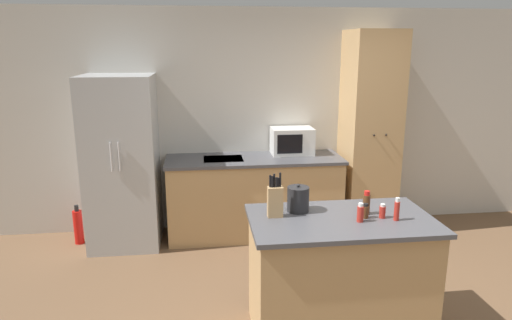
# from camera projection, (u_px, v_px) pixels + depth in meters

# --- Properties ---
(wall_back) EXTENTS (7.20, 0.06, 2.60)m
(wall_back) POSITION_uv_depth(u_px,v_px,m) (289.00, 120.00, 5.50)
(wall_back) COLOR beige
(wall_back) RESTS_ON ground_plane
(refrigerator) EXTENTS (0.75, 0.76, 1.88)m
(refrigerator) POSITION_uv_depth(u_px,v_px,m) (122.00, 162.00, 4.97)
(refrigerator) COLOR #B7BABC
(refrigerator) RESTS_ON ground_plane
(back_counter) EXTENTS (2.01, 0.68, 0.93)m
(back_counter) POSITION_uv_depth(u_px,v_px,m) (254.00, 196.00, 5.31)
(back_counter) COLOR tan
(back_counter) RESTS_ON ground_plane
(pantry_cabinet) EXTENTS (0.57, 0.64, 2.35)m
(pantry_cabinet) POSITION_uv_depth(u_px,v_px,m) (369.00, 134.00, 5.31)
(pantry_cabinet) COLOR tan
(pantry_cabinet) RESTS_ON ground_plane
(kitchen_island) EXTENTS (1.35, 0.78, 0.95)m
(kitchen_island) POSITION_uv_depth(u_px,v_px,m) (339.00, 277.00, 3.44)
(kitchen_island) COLOR tan
(kitchen_island) RESTS_ON ground_plane
(microwave) EXTENTS (0.48, 0.34, 0.31)m
(microwave) POSITION_uv_depth(u_px,v_px,m) (292.00, 141.00, 5.34)
(microwave) COLOR white
(microwave) RESTS_ON back_counter
(knife_block) EXTENTS (0.11, 0.07, 0.33)m
(knife_block) POSITION_uv_depth(u_px,v_px,m) (275.00, 200.00, 3.33)
(knife_block) COLOR tan
(knife_block) RESTS_ON kitchen_island
(spice_bottle_tall_dark) EXTENTS (0.04, 0.04, 0.17)m
(spice_bottle_tall_dark) POSITION_uv_depth(u_px,v_px,m) (397.00, 210.00, 3.27)
(spice_bottle_tall_dark) COLOR #B2281E
(spice_bottle_tall_dark) RESTS_ON kitchen_island
(spice_bottle_short_red) EXTENTS (0.05, 0.05, 0.14)m
(spice_bottle_short_red) POSITION_uv_depth(u_px,v_px,m) (360.00, 213.00, 3.25)
(spice_bottle_short_red) COLOR #B2281E
(spice_bottle_short_red) RESTS_ON kitchen_island
(spice_bottle_amber_oil) EXTENTS (0.05, 0.05, 0.11)m
(spice_bottle_amber_oil) POSITION_uv_depth(u_px,v_px,m) (382.00, 211.00, 3.33)
(spice_bottle_amber_oil) COLOR #B2281E
(spice_bottle_amber_oil) RESTS_ON kitchen_island
(spice_bottle_green_herb) EXTENTS (0.05, 0.05, 0.11)m
(spice_bottle_green_herb) POSITION_uv_depth(u_px,v_px,m) (365.00, 211.00, 3.32)
(spice_bottle_green_herb) COLOR #563319
(spice_bottle_green_herb) RESTS_ON kitchen_island
(spice_bottle_pale_salt) EXTENTS (0.05, 0.05, 0.18)m
(spice_bottle_pale_salt) POSITION_uv_depth(u_px,v_px,m) (366.00, 203.00, 3.40)
(spice_bottle_pale_salt) COLOR #563319
(spice_bottle_pale_salt) RESTS_ON kitchen_island
(kettle) EXTENTS (0.17, 0.17, 0.21)m
(kettle) POSITION_uv_depth(u_px,v_px,m) (298.00, 199.00, 3.45)
(kettle) COLOR #232326
(kettle) RESTS_ON kitchen_island
(fire_extinguisher) EXTENTS (0.10, 0.10, 0.45)m
(fire_extinguisher) POSITION_uv_depth(u_px,v_px,m) (78.00, 226.00, 5.12)
(fire_extinguisher) COLOR red
(fire_extinguisher) RESTS_ON ground_plane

